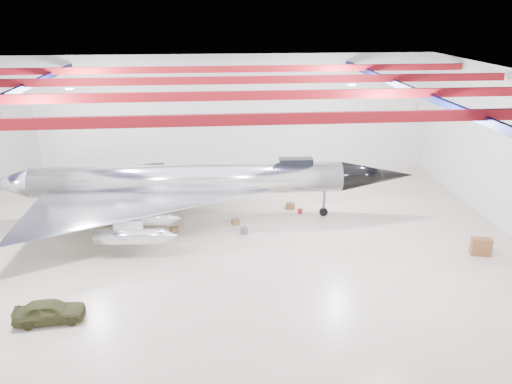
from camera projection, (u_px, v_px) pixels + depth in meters
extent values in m
plane|color=#BEAF97|center=(219.00, 245.00, 33.20)|extent=(40.00, 40.00, 0.00)
plane|color=silver|center=(214.00, 117.00, 45.25)|extent=(40.00, 0.00, 40.00)
plane|color=#0A0F38|center=(215.00, 77.00, 29.34)|extent=(40.00, 40.00, 0.00)
cube|color=maroon|center=(218.00, 120.00, 21.16)|extent=(39.50, 0.25, 0.50)
cube|color=maroon|center=(216.00, 96.00, 26.75)|extent=(39.50, 0.25, 0.50)
cube|color=maroon|center=(214.00, 80.00, 32.34)|extent=(39.50, 0.25, 0.50)
cube|color=maroon|center=(213.00, 69.00, 37.94)|extent=(39.50, 0.25, 0.50)
cube|color=#0B1246|center=(6.00, 96.00, 28.61)|extent=(0.25, 29.50, 0.40)
cube|color=#0B1246|center=(410.00, 90.00, 30.70)|extent=(0.25, 29.50, 0.40)
cube|color=silver|center=(3.00, 125.00, 23.33)|extent=(0.55, 0.55, 0.25)
cube|color=silver|center=(416.00, 117.00, 25.07)|extent=(0.55, 0.55, 0.25)
cube|color=silver|center=(69.00, 86.00, 34.52)|extent=(0.55, 0.55, 0.25)
cube|color=silver|center=(351.00, 83.00, 36.26)|extent=(0.55, 0.55, 0.25)
cylinder|color=silver|center=(189.00, 180.00, 36.12)|extent=(22.33, 2.82, 2.23)
cone|color=black|center=(377.00, 176.00, 36.99)|extent=(5.63, 2.38, 2.23)
cone|color=silver|center=(7.00, 184.00, 35.32)|extent=(3.40, 2.32, 2.23)
cube|color=silver|center=(16.00, 144.00, 34.37)|extent=(3.12, 0.22, 5.01)
cube|color=black|center=(296.00, 162.00, 36.19)|extent=(2.47, 0.96, 0.56)
cylinder|color=silver|center=(129.00, 237.00, 30.73)|extent=(4.26, 1.12, 1.00)
cylinder|color=silver|center=(137.00, 219.00, 33.34)|extent=(4.26, 1.12, 1.00)
cylinder|color=silver|center=(150.00, 185.00, 39.58)|extent=(4.26, 1.12, 1.00)
cylinder|color=silver|center=(154.00, 174.00, 42.18)|extent=(4.26, 1.12, 1.00)
cylinder|color=#59595B|center=(324.00, 203.00, 37.49)|extent=(0.20, 0.20, 2.01)
cylinder|color=black|center=(324.00, 212.00, 37.73)|extent=(0.63, 0.26, 0.62)
cylinder|color=#59595B|center=(122.00, 224.00, 33.98)|extent=(0.20, 0.20, 2.01)
cylinder|color=black|center=(123.00, 233.00, 34.22)|extent=(0.63, 0.26, 0.62)
cylinder|color=#59595B|center=(135.00, 195.00, 39.19)|extent=(0.20, 0.20, 2.01)
cylinder|color=black|center=(136.00, 203.00, 39.43)|extent=(0.63, 0.26, 0.62)
imported|color=#383A1D|center=(49.00, 311.00, 24.99)|extent=(3.59, 1.71, 1.18)
cube|color=brown|center=(481.00, 247.00, 31.73)|extent=(1.35, 0.91, 1.13)
cube|color=olive|center=(174.00, 230.00, 35.03)|extent=(0.63, 0.58, 0.36)
cube|color=maroon|center=(199.00, 195.00, 41.52)|extent=(0.46, 0.40, 0.28)
cylinder|color=#59595B|center=(244.00, 231.00, 34.75)|extent=(0.52, 0.52, 0.46)
cube|color=olive|center=(290.00, 206.00, 39.06)|extent=(0.81, 0.71, 0.48)
cube|color=#59595B|center=(132.00, 198.00, 40.85)|extent=(0.48, 0.42, 0.30)
cylinder|color=maroon|center=(300.00, 211.00, 38.22)|extent=(0.48, 0.48, 0.34)
cube|color=olive|center=(236.00, 222.00, 36.24)|extent=(0.62, 0.53, 0.39)
cylinder|color=#59595B|center=(213.00, 194.00, 41.78)|extent=(0.46, 0.46, 0.32)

